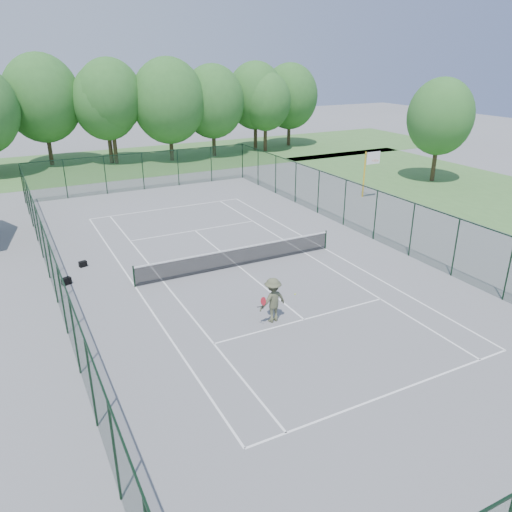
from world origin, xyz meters
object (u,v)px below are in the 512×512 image
object	(u,v)px
basketball_goal	(369,165)
sports_bag_a	(66,281)
tennis_net	(238,256)
tennis_player	(273,300)

from	to	relation	value
basketball_goal	sports_bag_a	bearing A→B (deg)	-166.28
basketball_goal	sports_bag_a	xyz separation A→B (m)	(-22.83, -5.57, -2.40)
basketball_goal	sports_bag_a	world-z (taller)	basketball_goal
tennis_net	basketball_goal	world-z (taller)	basketball_goal
tennis_player	sports_bag_a	bearing A→B (deg)	132.88
tennis_net	sports_bag_a	bearing A→B (deg)	167.74
sports_bag_a	basketball_goal	bearing A→B (deg)	-9.84
tennis_net	sports_bag_a	size ratio (longest dim) A/B	25.52
tennis_net	basketball_goal	size ratio (longest dim) A/B	3.04
basketball_goal	tennis_player	bearing A→B (deg)	-139.82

